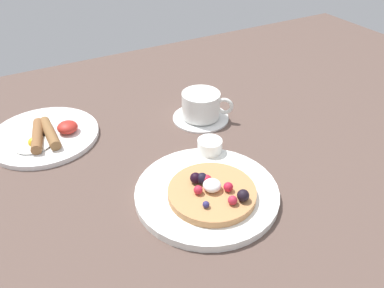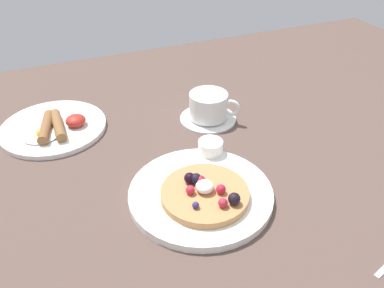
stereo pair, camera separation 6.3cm
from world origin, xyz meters
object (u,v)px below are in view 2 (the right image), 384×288
syrup_ramekin (210,147)px  breakfast_plate (54,127)px  coffee_saucer (208,118)px  coffee_cup (209,105)px  pancake_plate (203,193)px

syrup_ramekin → breakfast_plate: (-26.73, 22.33, -2.16)cm
coffee_saucer → coffee_cup: coffee_cup is taller
pancake_plate → coffee_saucer: size_ratio=1.96×
pancake_plate → coffee_saucer: bearing=63.3°
syrup_ramekin → coffee_cup: 14.43cm
syrup_ramekin → breakfast_plate: syrup_ramekin is taller
coffee_cup → pancake_plate: bearing=-117.0°
breakfast_plate → coffee_cup: size_ratio=2.25×
pancake_plate → syrup_ramekin: (5.71, 9.40, 1.99)cm
coffee_saucer → coffee_cup: (0.11, -0.10, 3.28)cm
pancake_plate → coffee_saucer: (11.38, 22.68, -0.31)cm
syrup_ramekin → coffee_saucer: 14.62cm
syrup_ramekin → coffee_cup: coffee_cup is taller
breakfast_plate → coffee_saucer: bearing=-15.6°
coffee_saucer → coffee_cup: size_ratio=1.27×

